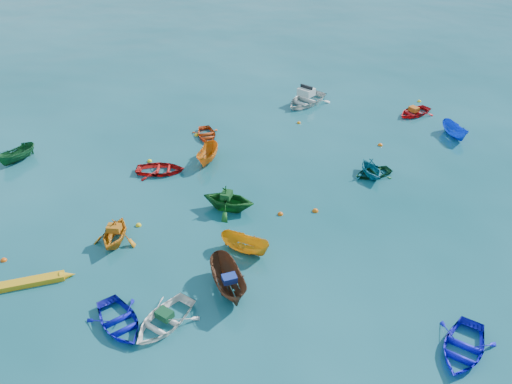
{
  "coord_description": "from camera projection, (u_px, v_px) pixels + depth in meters",
  "views": [
    {
      "loc": [
        -2.85,
        -19.51,
        16.67
      ],
      "look_at": [
        0.0,
        5.0,
        0.4
      ],
      "focal_mm": 35.0,
      "sensor_mm": 36.0,
      "label": 1
    }
  ],
  "objects": [
    {
      "name": "tarp_blue_a",
      "position": [
        229.0,
        279.0,
        22.77
      ],
      "size": [
        0.75,
        0.63,
        0.32
      ],
      "primitive_type": "cube",
      "rotation": [
        0.0,
        0.0,
        0.22
      ],
      "color": "navy",
      "rests_on": "sampan_brown_mid"
    },
    {
      "name": "tarp_green_b",
      "position": [
        227.0,
        195.0,
        28.28
      ],
      "size": [
        0.79,
        0.88,
        0.35
      ],
      "primitive_type": "cube",
      "rotation": [
        0.0,
        0.0,
        1.16
      ],
      "color": "#104117",
      "rests_on": "dinghy_green_n"
    },
    {
      "name": "dinghy_red_ne",
      "position": [
        414.0,
        114.0,
        39.66
      ],
      "size": [
        3.72,
        3.36,
        0.63
      ],
      "primitive_type": "imported",
      "rotation": [
        0.0,
        0.0,
        -1.08
      ],
      "color": "red",
      "rests_on": "ground"
    },
    {
      "name": "dinghy_green_e",
      "position": [
        372.0,
        175.0,
        31.94
      ],
      "size": [
        2.93,
        2.43,
        0.53
      ],
      "primitive_type": "imported",
      "rotation": [
        0.0,
        0.0,
        -1.29
      ],
      "color": "#104522",
      "rests_on": "ground"
    },
    {
      "name": "buoy_ye_a",
      "position": [
        139.0,
        226.0,
        27.47
      ],
      "size": [
        0.32,
        0.32,
        0.32
      ],
      "primitive_type": "sphere",
      "color": "yellow",
      "rests_on": "ground"
    },
    {
      "name": "dinghy_white_near",
      "position": [
        164.0,
        324.0,
        21.61
      ],
      "size": [
        3.84,
        3.94,
        0.67
      ],
      "primitive_type": "imported",
      "rotation": [
        0.0,
        0.0,
        -0.71
      ],
      "color": "white",
      "rests_on": "ground"
    },
    {
      "name": "tarp_orange_a",
      "position": [
        114.0,
        228.0,
        25.85
      ],
      "size": [
        0.79,
        0.66,
        0.34
      ],
      "primitive_type": "cube",
      "rotation": [
        0.0,
        0.0,
        -0.2
      ],
      "color": "#B76012",
      "rests_on": "dinghy_orange_w"
    },
    {
      "name": "buoy_or_b",
      "position": [
        315.0,
        211.0,
        28.6
      ],
      "size": [
        0.35,
        0.35,
        0.35
      ],
      "primitive_type": "sphere",
      "color": "#D75A0B",
      "rests_on": "ground"
    },
    {
      "name": "sampan_brown_mid",
      "position": [
        229.0,
        290.0,
        23.34
      ],
      "size": [
        2.04,
        3.67,
        1.34
      ],
      "primitive_type": "imported",
      "rotation": [
        0.0,
        0.0,
        0.22
      ],
      "color": "#55311E",
      "rests_on": "ground"
    },
    {
      "name": "dinghy_red_far",
      "position": [
        207.0,
        137.0,
        36.4
      ],
      "size": [
        2.28,
        2.96,
        0.57
      ],
      "primitive_type": "imported",
      "rotation": [
        0.0,
        0.0,
        0.13
      ],
      "color": "#CB4010",
      "rests_on": "ground"
    },
    {
      "name": "dinghy_orange_w",
      "position": [
        116.0,
        242.0,
        26.29
      ],
      "size": [
        2.81,
        3.09,
        1.41
      ],
      "primitive_type": "imported",
      "rotation": [
        0.0,
        0.0,
        -0.2
      ],
      "color": "orange",
      "rests_on": "ground"
    },
    {
      "name": "buoy_ye_d",
      "position": [
        197.0,
        136.0,
        36.59
      ],
      "size": [
        0.35,
        0.35,
        0.35
      ],
      "primitive_type": "sphere",
      "color": "yellow",
      "rests_on": "ground"
    },
    {
      "name": "dinghy_blue_se",
      "position": [
        461.0,
        351.0,
        20.39
      ],
      "size": [
        3.87,
        4.01,
        0.68
      ],
      "primitive_type": "imported",
      "rotation": [
        0.0,
        0.0,
        -0.68
      ],
      "color": "#1211D7",
      "rests_on": "ground"
    },
    {
      "name": "buoy_ye_b",
      "position": [
        150.0,
        161.0,
        33.4
      ],
      "size": [
        0.32,
        0.32,
        0.32
      ],
      "primitive_type": "sphere",
      "color": "yellow",
      "rests_on": "ground"
    },
    {
      "name": "buoy_ye_e",
      "position": [
        419.0,
        102.0,
        41.79
      ],
      "size": [
        0.32,
        0.32,
        0.32
      ],
      "primitive_type": "sphere",
      "color": "yellow",
      "rests_on": "ground"
    },
    {
      "name": "buoy_or_e",
      "position": [
        299.0,
        123.0,
        38.32
      ],
      "size": [
        0.3,
        0.3,
        0.3
      ],
      "primitive_type": "sphere",
      "color": "orange",
      "rests_on": "ground"
    },
    {
      "name": "tarp_green_a",
      "position": [
        164.0,
        314.0,
        21.4
      ],
      "size": [
        0.87,
        0.85,
        0.34
      ],
      "primitive_type": "cube",
      "rotation": [
        0.0,
        0.0,
        -0.71
      ],
      "color": "#104224",
      "rests_on": "dinghy_white_near"
    },
    {
      "name": "buoy_or_a",
      "position": [
        4.0,
        261.0,
        25.05
      ],
      "size": [
        0.32,
        0.32,
        0.32
      ],
      "primitive_type": "sphere",
      "color": "#D84C0B",
      "rests_on": "ground"
    },
    {
      "name": "sampan_orange_n",
      "position": [
        208.0,
        161.0,
        33.41
      ],
      "size": [
        1.96,
        3.1,
        1.12
      ],
      "primitive_type": "imported",
      "rotation": [
        0.0,
        0.0,
        -0.33
      ],
      "color": "orange",
      "rests_on": "ground"
    },
    {
      "name": "tarp_orange_b",
      "position": [
        414.0,
        109.0,
        39.34
      ],
      "size": [
        0.81,
        0.89,
        0.35
      ],
      "primitive_type": "cube",
      "rotation": [
        0.0,
        0.0,
        -1.08
      ],
      "color": "#CA5714",
      "rests_on": "dinghy_red_ne"
    },
    {
      "name": "ground",
      "position": [
        267.0,
        252.0,
        25.63
      ],
      "size": [
        160.0,
        160.0,
        0.0
      ],
      "primitive_type": "plane",
      "color": "#0A424A",
      "rests_on": "ground"
    },
    {
      "name": "buoy_or_d",
      "position": [
        380.0,
        145.0,
        35.29
      ],
      "size": [
        0.34,
        0.34,
        0.34
      ],
      "primitive_type": "sphere",
      "color": "#FC640D",
      "rests_on": "ground"
    },
    {
      "name": "dinghy_red_nw",
      "position": [
        161.0,
        172.0,
        32.23
      ],
      "size": [
        3.34,
        2.56,
        0.65
      ],
      "primitive_type": "imported",
      "rotation": [
        0.0,
        0.0,
        1.46
      ],
      "color": "#A90F0E",
      "rests_on": "ground"
    },
    {
      "name": "sampan_green_far",
      "position": [
        19.0,
        161.0,
        33.45
      ],
      "size": [
        2.57,
        2.76,
        1.06
      ],
      "primitive_type": "imported",
      "rotation": [
        0.0,
        0.0,
        -0.71
      ],
      "color": "#114B23",
      "rests_on": "ground"
    },
    {
      "name": "sampan_blue_far",
      "position": [
        453.0,
        136.0,
        36.48
      ],
      "size": [
        1.35,
        2.86,
        1.07
      ],
      "primitive_type": "imported",
      "rotation": [
        0.0,
        0.0,
        0.12
      ],
      "color": "blue",
      "rests_on": "ground"
    },
    {
      "name": "kayak_yellow",
      "position": [
        33.0,
        284.0,
        23.68
      ],
      "size": [
        3.66,
        1.16,
        0.36
      ],
      "primitive_type": null,
      "rotation": [
        0.0,
        0.0,
        1.75
      ],
      "color": "orange",
      "rests_on": "ground"
    },
    {
      "name": "dinghy_cyan_se",
      "position": [
        370.0,
        176.0,
        31.86
      ],
      "size": [
        2.42,
        2.7,
        1.28
      ],
      "primitive_type": "imported",
      "rotation": [
        0.0,
        0.0,
        0.14
      ],
      "color": "#166F89",
      "rests_on": "ground"
    },
    {
      "name": "dinghy_green_n",
      "position": [
        229.0,
        209.0,
        28.79
      ],
      "size": [
        3.81,
        3.59,
        1.59
      ],
      "primitive_type": "imported",
      "rotation": [
        0.0,
        0.0,
        1.16
      ],
      "color": "#13531A",
      "rests_on": "ground"
    },
    {
      "name": "buoy_ye_c",
      "position": [
        211.0,
        151.0,
        34.66
      ],
      "size": [
        0.36,
        0.36,
        0.36
      ],
      "primitive_type": "sphere",
      "color": "yellow",
      "rests_on": "ground"
    },
    {
      "name": "dinghy_blue_sw",
      "position": [
        120.0,
        325.0,
        21.55
      ],
      "size": [
        3.47,
        3.83,
        0.65
      ],
      "primitive_type": "imported",
      "rotation": [
        0.0,
        0.0,
        0.5
      ],
      "color": "#0D0EAC",
      "rests_on": "ground"
    },
    {
      "name": "sampan_yellow_mid",
      "position": [
        245.0,
        251.0,
        25.66
      ],
      "size": [
        2.85,
        2.39,
        1.06
      ],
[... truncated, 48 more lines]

